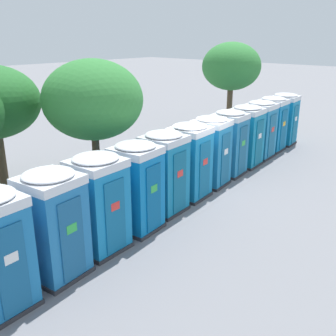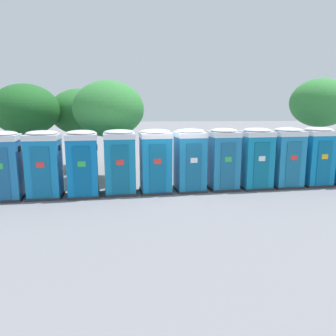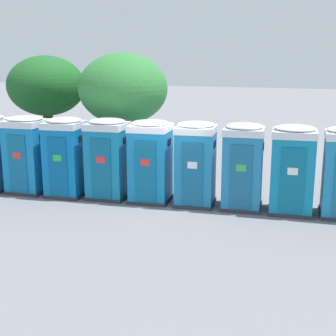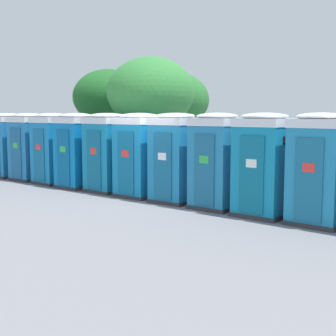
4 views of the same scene
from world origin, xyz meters
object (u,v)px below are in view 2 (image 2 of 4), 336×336
object	(u,v)px
portapotty_7	(223,159)
portapotty_5	(155,161)
street_tree_3	(321,103)
portapotty_6	(190,160)
street_tree_2	(80,112)
portapotty_3	(83,163)
portapotty_8	(256,158)
portapotty_10	(316,156)
portapotty_9	(286,157)
street_tree_1	(26,110)
portapotty_1	(4,165)
portapotty_2	(44,164)
street_tree_0	(109,109)
portapotty_4	(120,162)

from	to	relation	value
portapotty_7	portapotty_5	bearing A→B (deg)	-174.39
street_tree_3	portapotty_6	bearing A→B (deg)	-151.19
street_tree_2	street_tree_3	xyz separation A→B (m)	(12.91, -1.04, 0.48)
portapotty_6	street_tree_3	distance (m)	9.02
portapotty_6	portapotty_3	bearing A→B (deg)	-173.27
portapotty_7	portapotty_8	world-z (taller)	same
portapotty_8	street_tree_3	world-z (taller)	street_tree_3
portapotty_7	portapotty_8	bearing A→B (deg)	3.37
portapotty_10	portapotty_9	bearing A→B (deg)	-173.81
portapotty_5	street_tree_1	bearing A→B (deg)	149.54
street_tree_1	street_tree_3	bearing A→B (deg)	2.88
portapotty_1	street_tree_3	size ratio (longest dim) A/B	0.52
portapotty_3	street_tree_3	world-z (taller)	street_tree_3
portapotty_5	portapotty_10	xyz separation A→B (m)	(7.01, 0.66, 0.00)
portapotty_2	street_tree_2	xyz separation A→B (m)	(0.34, 5.83, 1.80)
portapotty_1	portapotty_2	world-z (taller)	same
portapotty_7	portapotty_10	size ratio (longest dim) A/B	1.00
portapotty_10	street_tree_1	world-z (taller)	street_tree_1
portapotty_3	portapotty_7	xyz separation A→B (m)	(5.60, 0.63, 0.00)
portapotty_8	portapotty_3	bearing A→B (deg)	-174.16
portapotty_6	portapotty_9	bearing A→B (deg)	4.99
street_tree_1	portapotty_2	bearing A→B (deg)	-64.88
portapotty_7	street_tree_0	world-z (taller)	street_tree_0
portapotty_7	portapotty_9	size ratio (longest dim) A/B	1.00
portapotty_1	street_tree_2	xyz separation A→B (m)	(1.73, 5.99, 1.80)
portapotty_7	street_tree_0	xyz separation A→B (m)	(-4.82, 2.08, 1.99)
portapotty_1	street_tree_2	bearing A→B (deg)	73.87
portapotty_2	portapotty_7	bearing A→B (deg)	5.83
portapotty_9	portapotty_6	bearing A→B (deg)	-175.01
portapotty_2	portapotty_4	distance (m)	2.82
portapotty_8	street_tree_1	size ratio (longest dim) A/B	0.57
portapotty_10	street_tree_0	xyz separation A→B (m)	(-9.02, 1.70, 1.99)
portapotty_4	street_tree_3	world-z (taller)	street_tree_3
portapotty_5	street_tree_1	world-z (taller)	street_tree_1
portapotty_9	street_tree_0	bearing A→B (deg)	166.32
portapotty_7	street_tree_1	bearing A→B (deg)	159.61
portapotty_10	portapotty_7	bearing A→B (deg)	-174.82
portapotty_2	portapotty_9	size ratio (longest dim) A/B	1.00
portapotty_7	street_tree_2	size ratio (longest dim) A/B	0.59
portapotty_6	portapotty_8	bearing A→B (deg)	4.50
portapotty_3	portapotty_4	world-z (taller)	same
portapotty_7	street_tree_1	xyz separation A→B (m)	(-8.89, 3.31, 1.93)
portapotty_4	street_tree_2	size ratio (longest dim) A/B	0.59
street_tree_1	street_tree_2	xyz separation A→B (m)	(2.22, 1.80, -0.13)
portapotty_4	street_tree_3	size ratio (longest dim) A/B	0.52
street_tree_0	street_tree_1	xyz separation A→B (m)	(-4.07, 1.22, -0.06)
portapotty_5	portapotty_9	size ratio (longest dim) A/B	1.00
portapotty_8	portapotty_5	bearing A→B (deg)	-175.14
portapotty_2	portapotty_4	size ratio (longest dim) A/B	1.00
portapotty_3	portapotty_9	bearing A→B (deg)	5.86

